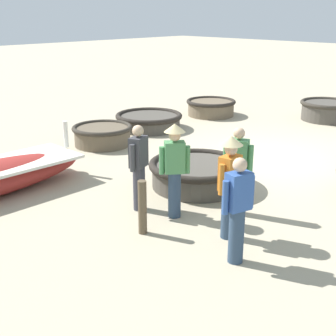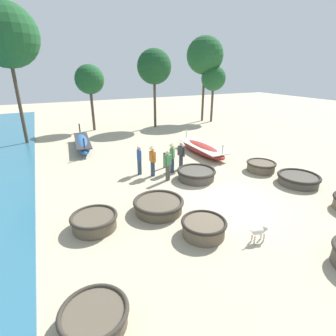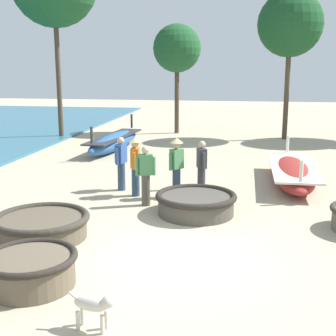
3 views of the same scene
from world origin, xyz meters
name	(u,v)px [view 2 (image 2 of 3)]	position (x,y,z in m)	size (l,w,h in m)	color
ground_plane	(227,203)	(0.00, 0.00, 0.00)	(80.00, 80.00, 0.00)	tan
coracle_nearest	(159,205)	(-2.93, 0.60, 0.28)	(2.03, 2.03, 0.51)	brown
coracle_beside_post	(261,166)	(3.96, 2.18, 0.29)	(1.60, 1.60, 0.53)	brown
coracle_center	(204,227)	(-2.17, -1.51, 0.31)	(1.57, 1.57, 0.57)	brown
coracle_front_right	(298,179)	(4.38, 0.08, 0.26)	(2.02, 2.02, 0.48)	#4C473F
coracle_upturned	(94,317)	(-6.21, -3.34, 0.25)	(1.56, 1.56, 0.47)	brown
coracle_far_right	(94,221)	(-5.47, 0.52, 0.30)	(1.67, 1.67, 0.54)	brown
coracle_front_left	(196,174)	(0.12, 2.74, 0.29)	(2.00, 2.00, 0.54)	#4C473F
long_boat_blue_hull	(83,143)	(-4.28, 10.96, 0.38)	(1.35, 5.21, 1.32)	#285693
long_boat_white_hull	(202,149)	(2.73, 6.27, 0.34)	(1.32, 4.70, 1.17)	maroon
fisherman_hauling	(168,165)	(-1.25, 3.28, 0.84)	(0.50, 0.33, 1.57)	#4C473D
fisherman_by_coracle	(172,156)	(-0.57, 4.14, 0.96)	(0.38, 0.43, 1.67)	#2D425B
fisherman_standing_left	(181,155)	(0.09, 4.36, 0.84)	(0.32, 0.51, 1.57)	#383842
fisherman_crouching	(153,159)	(-1.72, 4.13, 0.96)	(0.36, 0.53, 1.67)	#2D425B
fisherman_with_hat	(139,159)	(-2.27, 4.65, 0.84)	(0.30, 0.51, 1.57)	#2D425B
dog	(260,232)	(-0.71, -2.60, 0.37)	(0.68, 0.26, 0.55)	beige
mooring_post_shoreline	(164,160)	(-0.65, 4.97, 0.45)	(0.14, 0.14, 0.90)	brown
tree_tall_back	(154,67)	(3.16, 15.34, 5.44)	(3.08, 3.08, 7.01)	#4C3D2D
tree_rightmost	(89,80)	(-2.40, 16.58, 4.41)	(2.50, 2.50, 5.69)	#4C3D2D
tree_leftmost	(6,35)	(-7.90, 13.96, 7.37)	(4.15, 4.15, 9.46)	#4C3D2D
tree_center	(213,79)	(9.66, 15.39, 4.34)	(2.46, 2.46, 5.61)	#4C3D2D
tree_right_mid	(205,56)	(9.02, 16.17, 6.50)	(3.67, 3.67, 8.36)	#4C3D2D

